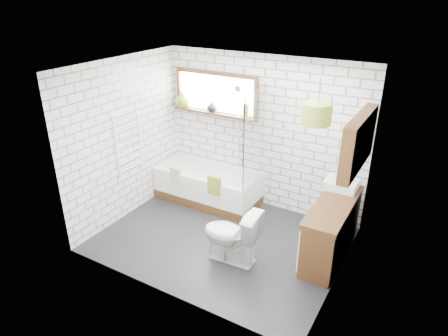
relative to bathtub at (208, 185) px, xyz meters
The scene contains 22 objects.
floor 1.25m from the bathtub, 48.46° to the right, with size 3.40×2.60×0.01m, color black.
ceiling 2.53m from the bathtub, 48.46° to the right, with size 3.40×2.60×0.01m, color white.
wall_back 1.32m from the bathtub, 26.09° to the left, with size 3.40×0.01×2.50m, color white.
wall_front 2.55m from the bathtub, 70.00° to the right, with size 3.40×0.01×2.50m, color white.
wall_left 1.60m from the bathtub, 134.64° to the right, with size 0.01×2.60×2.50m, color white.
wall_right 2.84m from the bathtub, 19.92° to the right, with size 0.01×2.60×2.50m, color white.
window 1.55m from the bathtub, 97.11° to the left, with size 1.52×0.16×0.68m, color #3A2110.
towel_radiator 1.55m from the bathtub, 133.17° to the right, with size 0.06×0.52×1.00m, color white.
mirror_cabinet 2.80m from the bathtub, ahead, with size 0.16×1.20×0.70m, color #3A2110.
shower_riser 1.19m from the bathtub, 40.73° to the left, with size 0.02×0.02×1.30m, color silver.
bathtub is the anchor object (origin of this frame).
shower_screen 1.35m from the bathtub, ahead, with size 0.02×0.72×1.50m, color white.
towel_green 0.60m from the bathtub, 46.05° to the right, with size 0.22×0.06×0.30m, color olive.
towel_beige 0.61m from the bathtub, 134.49° to the right, with size 0.19×0.05×0.25m, color tan.
vanity 2.33m from the bathtub, 11.58° to the right, with size 0.45×1.40×0.80m, color #3A2110.
basin 2.30m from the bathtub, ahead, with size 0.44×0.38×0.13m, color white.
tap 2.47m from the bathtub, ahead, with size 0.03×0.03×0.15m, color silver.
toilet 1.70m from the bathtub, 46.99° to the right, with size 0.77×0.44×0.79m, color white.
vase_olive 1.53m from the bathtub, 155.25° to the left, with size 0.26×0.26×0.27m, color olive.
vase_dark 1.33m from the bathtub, 106.69° to the left, with size 0.17×0.17×0.18m, color black.
bottle 1.44m from the bathtub, 31.25° to the left, with size 0.07×0.07×0.22m, color olive.
pendant 2.86m from the bathtub, 22.94° to the right, with size 0.33×0.33×0.24m, color olive.
Camera 1 is at (2.51, -4.22, 3.42)m, focal length 32.00 mm.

